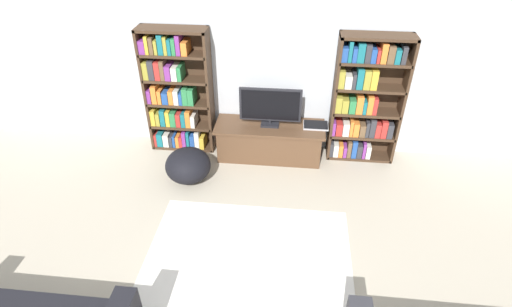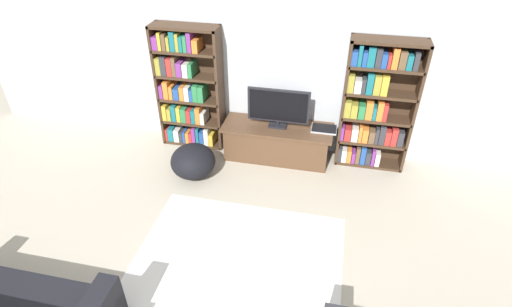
{
  "view_description": "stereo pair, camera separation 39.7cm",
  "coord_description": "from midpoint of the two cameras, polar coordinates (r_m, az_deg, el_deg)",
  "views": [
    {
      "loc": [
        0.42,
        -0.73,
        3.23
      ],
      "look_at": [
        0.04,
        2.92,
        0.7
      ],
      "focal_mm": 28.0,
      "sensor_mm": 36.0,
      "label": 1
    },
    {
      "loc": [
        0.81,
        -0.67,
        3.23
      ],
      "look_at": [
        0.04,
        2.92,
        0.7
      ],
      "focal_mm": 28.0,
      "sensor_mm": 36.0,
      "label": 2
    }
  ],
  "objects": [
    {
      "name": "wall_back",
      "position": [
        5.33,
        -1.06,
        13.34
      ],
      "size": [
        8.8,
        0.06,
        2.6
      ],
      "color": "silver",
      "rests_on": "ground_plane"
    },
    {
      "name": "bookshelf_left",
      "position": [
        5.61,
        -13.39,
        8.36
      ],
      "size": [
        0.9,
        0.3,
        1.73
      ],
      "color": "#422D1E",
      "rests_on": "ground_plane"
    },
    {
      "name": "bookshelf_right",
      "position": [
        5.35,
        13.13,
        7.34
      ],
      "size": [
        0.9,
        0.3,
        1.73
      ],
      "color": "#422D1E",
      "rests_on": "ground_plane"
    },
    {
      "name": "tv_stand",
      "position": [
        5.5,
        -0.12,
        1.77
      ],
      "size": [
        1.48,
        0.54,
        0.49
      ],
      "color": "brown",
      "rests_on": "ground_plane"
    },
    {
      "name": "television",
      "position": [
        5.24,
        -0.11,
        6.7
      ],
      "size": [
        0.81,
        0.16,
        0.54
      ],
      "color": "black",
      "rests_on": "tv_stand"
    },
    {
      "name": "laptop",
      "position": [
        5.39,
        6.46,
        3.96
      ],
      "size": [
        0.33,
        0.24,
        0.03
      ],
      "color": "#B7B7BC",
      "rests_on": "tv_stand"
    },
    {
      "name": "area_rug",
      "position": [
        4.2,
        -4.06,
        -15.62
      ],
      "size": [
        2.1,
        1.73,
        0.02
      ],
      "color": "white",
      "rests_on": "ground_plane"
    },
    {
      "name": "beanbag_ottoman",
      "position": [
        5.19,
        -11.85,
        -1.75
      ],
      "size": [
        0.58,
        0.58,
        0.43
      ],
      "primitive_type": "ellipsoid",
      "color": "black",
      "rests_on": "ground_plane"
    }
  ]
}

